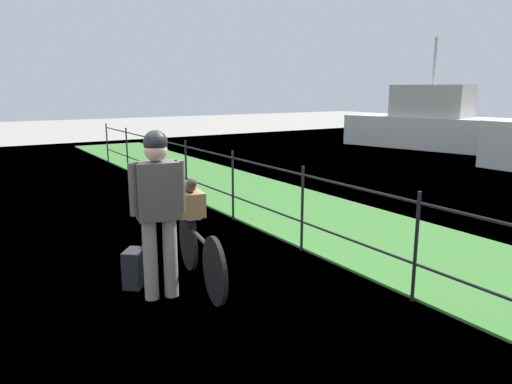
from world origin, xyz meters
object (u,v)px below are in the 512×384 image
cyclist_person (158,200)px  backpack_on_paving (135,268)px  moored_boat_far (430,125)px  terrier_dog (190,185)px  bicycle_main (200,253)px  wooden_crate (190,203)px

cyclist_person → backpack_on_paving: cyclist_person is taller
cyclist_person → moored_boat_far: 14.55m
terrier_dog → moored_boat_far: 13.88m
bicycle_main → backpack_on_paving: size_ratio=4.18×
cyclist_person → backpack_on_paving: size_ratio=4.21×
wooden_crate → backpack_on_paving: size_ratio=0.89×
cyclist_person → moored_boat_far: bearing=118.5°
terrier_dog → backpack_on_paving: 1.06m
wooden_crate → backpack_on_paving: bearing=-87.3°
bicycle_main → moored_boat_far: moored_boat_far is taller
backpack_on_paving → moored_boat_far: size_ratio=0.07×
terrier_dog → cyclist_person: 0.68m
wooden_crate → cyclist_person: 0.72m
bicycle_main → wooden_crate: bearing=170.2°
bicycle_main → cyclist_person: (0.09, -0.47, 0.64)m
wooden_crate → cyclist_person: size_ratio=0.21×
wooden_crate → bicycle_main: bearing=-9.8°
terrier_dog → wooden_crate: bearing=170.2°
wooden_crate → moored_boat_far: (-6.50, 12.25, -0.00)m
wooden_crate → moored_boat_far: bearing=117.9°
moored_boat_far → wooden_crate: bearing=-62.1°
wooden_crate → terrier_dog: 0.21m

